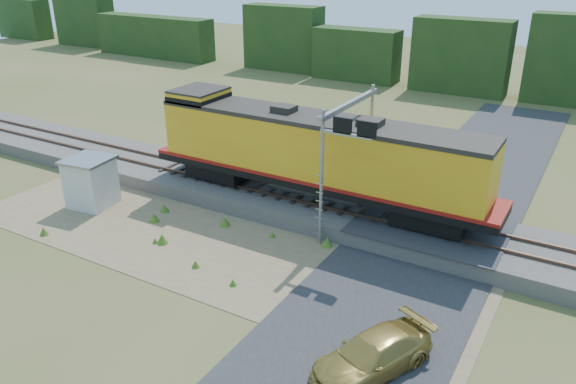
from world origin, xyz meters
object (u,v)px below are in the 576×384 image
Objects in this scene: shed at (91,182)px; signal_gantry at (349,133)px; locomotive at (311,153)px; car at (372,355)px.

signal_gantry reaches higher than shed.
shed is (-10.68, -5.17, -1.99)m from locomotive.
car is at bearing -21.48° from shed.
car is at bearing -52.27° from locomotive.
signal_gantry is at bearing 11.79° from shed.
signal_gantry is (13.03, 4.52, 3.58)m from shed.
signal_gantry reaches higher than locomotive.
locomotive is 2.88× the size of signal_gantry.
locomotive is 12.03m from shed.
car is at bearing -60.28° from signal_gantry.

